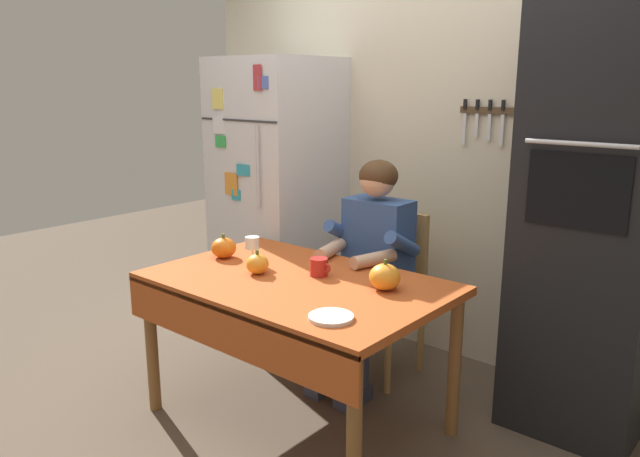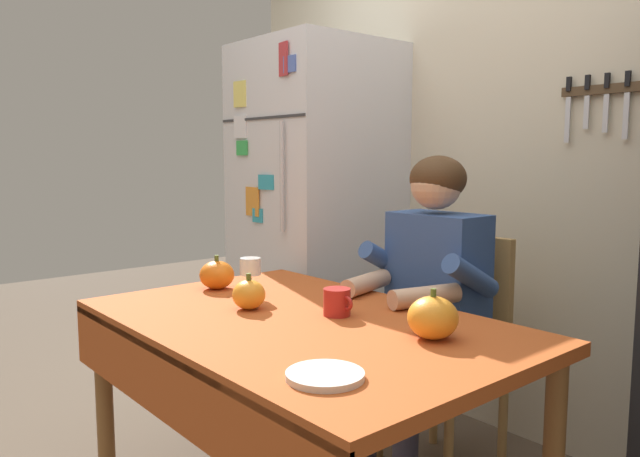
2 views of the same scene
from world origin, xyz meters
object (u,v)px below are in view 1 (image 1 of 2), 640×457
Objects in this scene: pumpkin_small at (257,264)px; serving_tray at (331,317)px; seated_person at (370,254)px; pumpkin_medium at (224,248)px; pumpkin_large at (385,277)px; refrigerator at (278,197)px; chair_behind_person at (389,285)px; wall_oven at (596,215)px; wine_glass at (252,244)px; dining_table at (294,297)px; coffee_mug at (319,267)px.

pumpkin_small is 0.66× the size of serving_tray.
seated_person is 9.46× the size of pumpkin_medium.
refrigerator is at bearing 152.11° from pumpkin_large.
chair_behind_person is 0.90m from pumpkin_small.
wine_glass is (-1.39, -0.86, -0.21)m from wall_oven.
dining_table is at bearing 9.99° from pumpkin_small.
wall_oven is at bearing 37.42° from pumpkin_small.
seated_person is at bearing 45.33° from pumpkin_medium.
serving_tray is (0.98, -0.30, -0.05)m from pumpkin_medium.
wine_glass is at bearing 169.28° from dining_table.
wall_oven reaches higher than pumpkin_small.
pumpkin_large reaches higher than pumpkin_medium.
pumpkin_medium is (-0.59, -0.09, 0.01)m from coffee_mug.
pumpkin_large reaches higher than dining_table.
chair_behind_person is 7.07× the size of pumpkin_medium.
pumpkin_small is at bearing -50.87° from refrigerator.
pumpkin_small is at bearing -145.92° from coffee_mug.
pumpkin_small is (-0.21, -0.64, 0.05)m from seated_person.
refrigerator is 1.53m from pumpkin_large.
wine_glass reaches higher than serving_tray.
wall_oven is at bearing 49.23° from pumpkin_large.
pumpkin_medium is (-0.20, -0.02, -0.05)m from wine_glass.
pumpkin_small is (0.34, -0.08, -0.00)m from pumpkin_medium.
wall_oven is at bearing 17.08° from seated_person.
pumpkin_small is at bearing -104.53° from chair_behind_person.
coffee_mug is (0.05, 0.13, 0.13)m from dining_table.
chair_behind_person is 0.75× the size of seated_person.
coffee_mug is 0.87× the size of pumpkin_medium.
chair_behind_person is 7.79× the size of pumpkin_small.
chair_behind_person is (0.96, -0.09, -0.39)m from refrigerator.
seated_person reaches higher than coffee_mug.
pumpkin_medium is at bearing -174.40° from wine_glass.
wine_glass reaches higher than pumpkin_small.
serving_tray is (0.43, -0.86, 0.01)m from seated_person.
seated_person is (0.96, -0.28, -0.16)m from refrigerator.
pumpkin_small is (0.14, -0.10, -0.06)m from wine_glass.
pumpkin_small reaches higher than dining_table.
wall_oven is 1.36m from serving_tray.
refrigerator is 15.07× the size of pumpkin_small.
coffee_mug is at bearing 135.10° from serving_tray.
pumpkin_large is at bearing 8.00° from wine_glass.
refrigerator is at bearing 137.09° from dining_table.
pumpkin_medium is (-0.94, -0.12, -0.01)m from pumpkin_large.
pumpkin_large is at bearing 22.87° from dining_table.
pumpkin_large is (1.35, -0.71, -0.10)m from refrigerator.
pumpkin_large is (0.35, 0.04, 0.02)m from coffee_mug.
pumpkin_large is 0.78× the size of serving_tray.
dining_table is 0.52m from serving_tray.
dining_table is 0.81m from chair_behind_person.
refrigerator is 0.86× the size of wall_oven.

